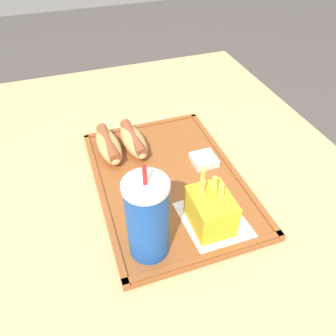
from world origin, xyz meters
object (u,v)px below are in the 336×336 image
(hot_dog_far, at_px, (109,145))
(sauce_cup_mayo, at_px, (204,159))
(soda_cup, at_px, (148,219))
(hot_dog_near, at_px, (133,140))
(fries_carton, at_px, (211,210))

(hot_dog_far, distance_m, sauce_cup_mayo, 0.23)
(soda_cup, relative_size, sauce_cup_mayo, 3.60)
(soda_cup, bearing_deg, hot_dog_near, -9.28)
(hot_dog_near, distance_m, fries_carton, 0.28)
(fries_carton, height_order, sauce_cup_mayo, fries_carton)
(hot_dog_near, relative_size, fries_carton, 1.16)
(hot_dog_far, relative_size, sauce_cup_mayo, 2.63)
(fries_carton, distance_m, sauce_cup_mayo, 0.18)
(soda_cup, height_order, sauce_cup_mayo, soda_cup)
(hot_dog_near, bearing_deg, soda_cup, 170.72)
(hot_dog_near, distance_m, sauce_cup_mayo, 0.18)
(hot_dog_far, relative_size, fries_carton, 1.15)
(soda_cup, relative_size, hot_dog_near, 1.36)
(fries_carton, bearing_deg, hot_dog_far, 26.55)
(soda_cup, xyz_separation_m, fries_carton, (0.02, -0.12, -0.04))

